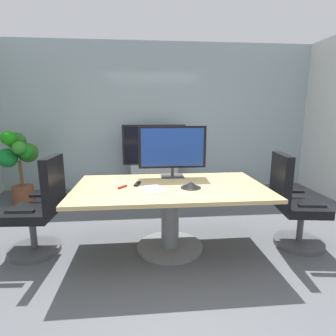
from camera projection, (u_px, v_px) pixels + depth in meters
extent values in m
plane|color=#515459|center=(174.00, 259.00, 2.90)|extent=(7.26, 7.26, 0.00)
cube|color=#9EB2B7|center=(158.00, 118.00, 5.43)|extent=(6.26, 0.10, 2.87)
cube|color=tan|center=(170.00, 188.00, 2.99)|extent=(2.09, 1.18, 0.04)
cylinder|color=slate|center=(170.00, 219.00, 3.07)|extent=(0.20, 0.20, 0.71)
cylinder|color=slate|center=(170.00, 246.00, 3.14)|extent=(0.76, 0.76, 0.03)
cylinder|color=#4C4C51|center=(35.00, 249.00, 3.04)|extent=(0.56, 0.56, 0.06)
cylinder|color=#4C4C51|center=(33.00, 232.00, 3.00)|extent=(0.07, 0.07, 0.36)
cube|color=black|center=(31.00, 213.00, 2.95)|extent=(0.51, 0.51, 0.10)
cube|color=black|center=(53.00, 184.00, 2.90)|extent=(0.12, 0.46, 0.60)
cube|color=black|center=(42.00, 196.00, 3.18)|extent=(0.28, 0.07, 0.03)
cube|color=black|center=(20.00, 212.00, 2.68)|extent=(0.28, 0.07, 0.03)
cylinder|color=#4C4C51|center=(298.00, 242.00, 3.20)|extent=(0.56, 0.56, 0.06)
cylinder|color=#4C4C51|center=(300.00, 226.00, 3.16)|extent=(0.07, 0.07, 0.36)
cube|color=black|center=(302.00, 208.00, 3.11)|extent=(0.54, 0.54, 0.10)
cube|color=black|center=(281.00, 180.00, 3.06)|extent=(0.15, 0.46, 0.60)
cube|color=black|center=(312.00, 206.00, 2.84)|extent=(0.28, 0.09, 0.03)
cube|color=black|center=(292.00, 192.00, 3.34)|extent=(0.28, 0.09, 0.03)
cube|color=#333338|center=(172.00, 176.00, 3.39)|extent=(0.28, 0.18, 0.02)
cylinder|color=#333338|center=(172.00, 172.00, 3.38)|extent=(0.04, 0.04, 0.10)
cube|color=black|center=(172.00, 147.00, 3.33)|extent=(0.84, 0.04, 0.52)
cube|color=navy|center=(173.00, 147.00, 3.31)|extent=(0.77, 0.01, 0.47)
cube|color=#B7BABC|center=(154.00, 178.00, 5.32)|extent=(0.90, 0.36, 0.55)
cube|color=black|center=(154.00, 145.00, 5.17)|extent=(1.20, 0.06, 0.76)
cube|color=black|center=(154.00, 145.00, 5.13)|extent=(1.12, 0.01, 0.69)
cylinder|color=brown|center=(23.00, 194.00, 4.66)|extent=(0.34, 0.34, 0.30)
cylinder|color=brown|center=(21.00, 174.00, 4.58)|extent=(0.05, 0.05, 0.44)
sphere|color=#1A851E|center=(26.00, 152.00, 4.51)|extent=(0.23, 0.23, 0.23)
sphere|color=#2F671B|center=(28.00, 153.00, 4.67)|extent=(0.33, 0.33, 0.33)
sphere|color=#2F6F26|center=(17.00, 141.00, 4.64)|extent=(0.31, 0.31, 0.31)
sphere|color=#15802F|center=(7.00, 158.00, 4.48)|extent=(0.32, 0.32, 0.32)
sphere|color=#1A9114|center=(9.00, 138.00, 4.33)|extent=(0.24, 0.24, 0.24)
sphere|color=#2F8A25|center=(19.00, 148.00, 4.34)|extent=(0.22, 0.22, 0.22)
cone|color=black|center=(191.00, 185.00, 2.90)|extent=(0.19, 0.19, 0.07)
cylinder|color=black|center=(191.00, 187.00, 2.91)|extent=(0.22, 0.22, 0.01)
cube|color=black|center=(137.00, 184.00, 3.04)|extent=(0.08, 0.18, 0.02)
cube|color=red|center=(122.00, 187.00, 2.91)|extent=(0.09, 0.12, 0.02)
cube|color=white|center=(153.00, 189.00, 2.84)|extent=(0.29, 0.35, 0.01)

